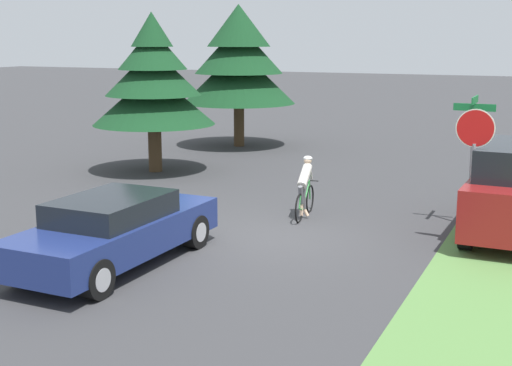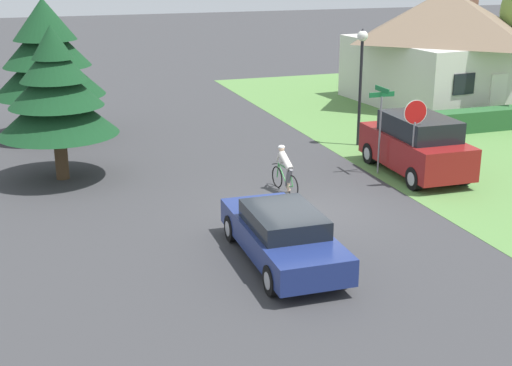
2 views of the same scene
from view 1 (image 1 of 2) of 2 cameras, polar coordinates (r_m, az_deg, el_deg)
The scene contains 7 objects.
ground_plane at distance 15.16m, azimuth 0.99°, elevation -4.34°, with size 140.00×140.00×0.00m, color #38383A.
sedan_left_lane at distance 13.39m, azimuth -11.23°, elevation -3.74°, with size 1.90×4.69×1.32m.
cyclist at distance 16.69m, azimuth 3.93°, elevation -0.41°, with size 0.44×1.72×1.44m.
stop_sign at distance 14.71m, azimuth 17.05°, elevation 2.61°, with size 0.76×0.07×2.79m.
street_name_sign at distance 16.39m, azimuth 16.94°, elevation 3.48°, with size 0.90×0.90×2.90m.
conifer_tall_near at distance 22.45m, azimuth -8.23°, elevation 8.02°, with size 3.81×3.81×4.93m.
conifer_tall_far at distance 27.58m, azimuth -1.39°, elevation 9.70°, with size 4.32×4.32×5.40m.
Camera 1 is at (5.72, -13.41, 4.15)m, focal length 50.00 mm.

